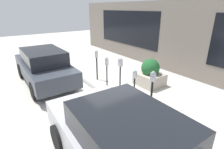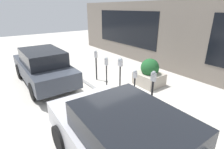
{
  "view_description": "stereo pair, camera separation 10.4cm",
  "coord_description": "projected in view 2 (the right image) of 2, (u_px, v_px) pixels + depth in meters",
  "views": [
    {
      "loc": [
        -5.13,
        3.49,
        3.33
      ],
      "look_at": [
        0.0,
        -0.16,
        0.91
      ],
      "focal_mm": 28.0,
      "sensor_mm": 36.0,
      "label": 1
    },
    {
      "loc": [
        -5.07,
        3.57,
        3.33
      ],
      "look_at": [
        0.0,
        -0.16,
        0.91
      ],
      "focal_mm": 28.0,
      "sensor_mm": 36.0,
      "label": 2
    }
  ],
  "objects": [
    {
      "name": "ground_plane",
      "position": [
        109.0,
        97.0,
        6.98
      ],
      "size": [
        40.0,
        40.0,
        0.0
      ],
      "primitive_type": "plane",
      "color": "beige"
    },
    {
      "name": "parked_car_middle",
      "position": [
        43.0,
        66.0,
        7.91
      ],
      "size": [
        4.48,
        1.81,
        1.62
      ],
      "rotation": [
        0.0,
        0.0,
        -0.01
      ],
      "color": "#383D47",
      "rests_on": "ground_plane"
    },
    {
      "name": "parking_meter_second",
      "position": [
        135.0,
        80.0,
        6.33
      ],
      "size": [
        0.14,
        0.12,
        1.26
      ],
      "color": "black",
      "rests_on": "ground_plane"
    },
    {
      "name": "parking_meter_nearest",
      "position": [
        153.0,
        85.0,
        5.58
      ],
      "size": [
        0.16,
        0.14,
        1.5
      ],
      "color": "black",
      "rests_on": "ground_plane"
    },
    {
      "name": "parking_meter_middle",
      "position": [
        120.0,
        67.0,
        6.81
      ],
      "size": [
        0.2,
        0.17,
        1.54
      ],
      "color": "black",
      "rests_on": "ground_plane"
    },
    {
      "name": "parked_car_front",
      "position": [
        127.0,
        142.0,
        3.52
      ],
      "size": [
        4.38,
        2.05,
        1.52
      ],
      "rotation": [
        0.0,
        0.0,
        -0.03
      ],
      "color": "#B7B7BC",
      "rests_on": "ground_plane"
    },
    {
      "name": "parking_meter_fourth",
      "position": [
        106.0,
        66.0,
        7.57
      ],
      "size": [
        0.15,
        0.13,
        1.36
      ],
      "color": "black",
      "rests_on": "ground_plane"
    },
    {
      "name": "curb_strip",
      "position": [
        107.0,
        97.0,
        6.93
      ],
      "size": [
        19.0,
        0.16,
        0.04
      ],
      "color": "gray",
      "rests_on": "ground_plane"
    },
    {
      "name": "planter_box",
      "position": [
        149.0,
        74.0,
        7.91
      ],
      "size": [
        1.15,
        1.06,
        1.23
      ],
      "color": "#B2A899",
      "rests_on": "ground_plane"
    },
    {
      "name": "parking_meter_farthest",
      "position": [
        96.0,
        61.0,
        8.3
      ],
      "size": [
        0.14,
        0.12,
        1.46
      ],
      "color": "black",
      "rests_on": "ground_plane"
    },
    {
      "name": "building_facade",
      "position": [
        181.0,
        39.0,
        8.79
      ],
      "size": [
        19.0,
        0.17,
        3.7
      ],
      "color": "slate",
      "rests_on": "ground_plane"
    }
  ]
}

